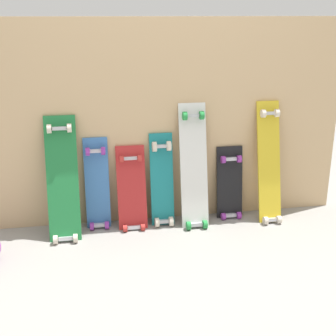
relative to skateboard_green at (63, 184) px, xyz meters
The scene contains 9 objects.
ground_plane 0.82m from the skateboard_green, ahead, with size 12.00×12.00×0.00m, color gray.
plywood_wall_panel 0.82m from the skateboard_green, 13.33° to the left, with size 2.61×0.04×1.44m, color tan.
skateboard_green is the anchor object (origin of this frame).
skateboard_blue 0.26m from the skateboard_green, 21.79° to the left, with size 0.17×0.16×0.71m.
skateboard_red 0.49m from the skateboard_green, ahead, with size 0.20×0.22×0.65m.
skateboard_teal 0.70m from the skateboard_green, ahead, with size 0.17×0.19×0.72m.
skateboard_white 0.91m from the skateboard_green, ahead, with size 0.19×0.27×0.93m.
skateboard_black 1.22m from the skateboard_green, ahead, with size 0.19×0.15×0.60m.
skateboard_yellow 1.47m from the skateboard_green, ahead, with size 0.17×0.28×0.93m.
Camera 1 is at (-0.53, -3.10, 1.47)m, focal length 49.58 mm.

